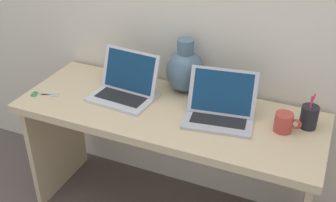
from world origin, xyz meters
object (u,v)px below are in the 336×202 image
(laptop_left, at_px, (126,85))
(scissors, at_px, (40,94))
(laptop_right, at_px, (221,107))
(coffee_mug, at_px, (284,122))
(pen_cup, at_px, (309,117))
(green_vase, at_px, (185,70))

(laptop_left, xyz_separation_m, scissors, (-0.42, -0.17, -0.06))
(laptop_right, distance_m, scissors, 0.94)
(laptop_right, relative_size, scissors, 2.39)
(laptop_right, bearing_deg, coffee_mug, 0.41)
(coffee_mug, distance_m, pen_cup, 0.12)
(laptop_right, xyz_separation_m, pen_cup, (0.39, 0.08, -0.00))
(green_vase, xyz_separation_m, pen_cup, (0.64, -0.10, -0.06))
(laptop_right, height_order, pen_cup, laptop_right)
(laptop_right, bearing_deg, laptop_left, 179.43)
(laptop_left, xyz_separation_m, pen_cup, (0.90, 0.07, -0.01))
(laptop_right, height_order, scissors, laptop_right)
(scissors, bearing_deg, green_vase, 27.47)
(coffee_mug, bearing_deg, green_vase, 161.82)
(pen_cup, bearing_deg, coffee_mug, -142.27)
(laptop_left, relative_size, laptop_right, 0.95)
(coffee_mug, bearing_deg, pen_cup, 37.73)
(laptop_right, distance_m, green_vase, 0.32)
(pen_cup, bearing_deg, green_vase, 170.78)
(green_vase, bearing_deg, coffee_mug, -18.18)
(laptop_left, height_order, pen_cup, laptop_left)
(laptop_right, relative_size, coffee_mug, 2.92)
(green_vase, bearing_deg, pen_cup, -9.22)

